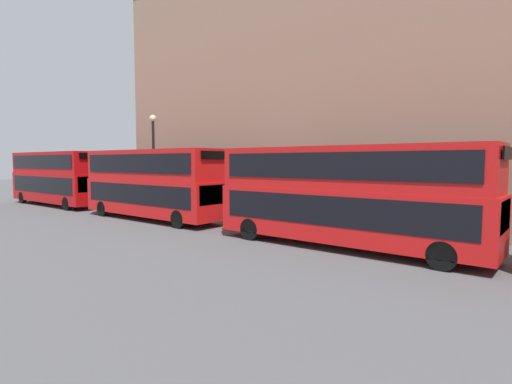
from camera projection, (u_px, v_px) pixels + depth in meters
The scene contains 4 objects.
bus_second_in_queue at pixel (344, 192), 16.46m from camera, with size 2.59×11.43×4.22m.
bus_third_in_queue at pixel (152, 181), 24.57m from camera, with size 2.59×10.81×4.30m.
bus_trailing at pixel (57, 176), 32.52m from camera, with size 2.59×11.15×4.35m.
street_lamp at pixel (154, 153), 27.13m from camera, with size 0.44×0.44×6.74m.
Camera 1 is at (-13.46, 10.89, 3.61)m, focal length 28.00 mm.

